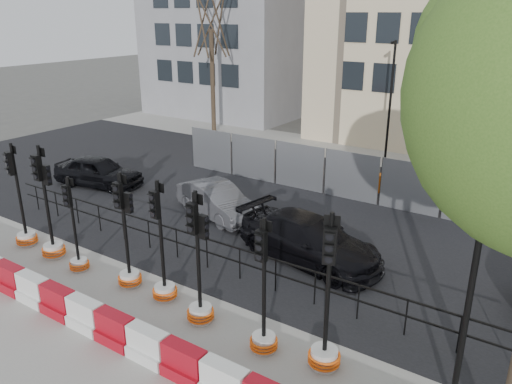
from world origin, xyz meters
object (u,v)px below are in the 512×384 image
Objects in this scene: traffic_signal_a at (24,225)px; traffic_signal_d at (128,260)px; traffic_signal_h at (325,338)px; car_a at (98,171)px; lamp_post_near at (476,260)px; car_c at (309,240)px.

traffic_signal_d is (4.80, 0.07, 0.08)m from traffic_signal_a.
car_a is (-13.59, 5.28, -0.07)m from traffic_signal_h.
lamp_post_near is at bearing -3.59° from traffic_signal_d.
traffic_signal_a is 1.03× the size of traffic_signal_d.
lamp_post_near is 17.13m from car_a.
traffic_signal_d is (-8.67, -0.28, -2.42)m from lamp_post_near.
traffic_signal_a is 0.68× the size of car_c.
car_c is at bearing 44.77° from traffic_signal_d.
traffic_signal_a is at bearing -178.51° from lamp_post_near.
lamp_post_near is 6.97m from car_c.
traffic_signal_d is at bearing 160.71° from traffic_signal_h.
traffic_signal_a is at bearing -165.08° from car_a.
lamp_post_near is 1.42× the size of car_a.
lamp_post_near is 1.18× the size of car_c.
lamp_post_near is at bearing 13.80° from traffic_signal_a.
traffic_signal_h is at bearing -138.03° from car_c.
car_c is (-2.61, 4.21, -0.05)m from traffic_signal_h.
car_c is (8.26, 4.22, -0.02)m from traffic_signal_a.
traffic_signal_h is 0.71× the size of car_c.
car_c reaches higher than car_a.
traffic_signal_d is at bearing -137.07° from car_a.
car_c is (3.46, 4.15, -0.10)m from traffic_signal_d.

